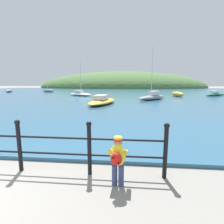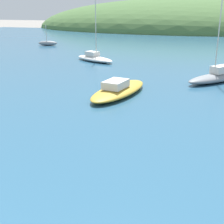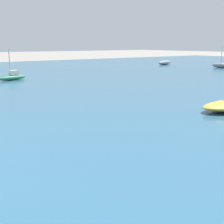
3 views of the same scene
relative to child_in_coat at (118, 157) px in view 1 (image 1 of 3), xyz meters
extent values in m
cube|color=#2D5B7A|center=(-2.98, 30.90, -0.56)|extent=(80.00, 60.00, 0.10)
ellipsoid|color=#476B38|center=(-2.98, 66.91, -0.61)|extent=(64.68, 35.57, 12.66)
cylinder|color=black|center=(-2.27, 0.40, -0.06)|extent=(0.09, 0.09, 1.10)
sphere|color=black|center=(-2.27, 0.40, 0.54)|extent=(0.12, 0.12, 0.12)
cylinder|color=black|center=(-0.65, 0.40, -0.06)|extent=(0.09, 0.09, 1.10)
sphere|color=black|center=(-0.65, 0.40, 0.54)|extent=(0.12, 0.12, 0.12)
cylinder|color=black|center=(0.97, 0.40, -0.06)|extent=(0.09, 0.09, 1.10)
sphere|color=black|center=(0.97, 0.40, 0.54)|extent=(0.12, 0.12, 0.12)
cylinder|color=navy|center=(-0.06, 0.03, -0.40)|extent=(0.11, 0.11, 0.42)
cylinder|color=navy|center=(0.07, 0.01, -0.40)|extent=(0.11, 0.11, 0.42)
ellipsoid|color=yellow|center=(0.00, 0.02, 0.01)|extent=(0.32, 0.25, 0.40)
ellipsoid|color=yellow|center=(0.00, -0.04, 0.19)|extent=(0.21, 0.14, 0.18)
cylinder|color=yellow|center=(-0.14, 0.12, 0.06)|extent=(0.12, 0.32, 0.19)
cylinder|color=yellow|center=(0.15, 0.10, 0.06)|extent=(0.12, 0.32, 0.19)
sphere|color=#A37556|center=(0.00, 0.02, 0.31)|extent=(0.17, 0.17, 0.17)
cylinder|color=red|center=(0.00, 0.02, 0.34)|extent=(0.17, 0.17, 0.04)
cylinder|color=yellow|center=(0.00, 0.02, 0.38)|extent=(0.16, 0.16, 0.04)
ellipsoid|color=red|center=(-0.02, -0.17, 0.03)|extent=(0.23, 0.15, 0.24)
sphere|color=black|center=(-0.07, -0.23, 0.09)|extent=(0.04, 0.04, 0.04)
sphere|color=black|center=(0.03, -0.24, -0.01)|extent=(0.04, 0.04, 0.04)
ellipsoid|color=gold|center=(-2.23, 12.46, -0.29)|extent=(2.71, 5.38, 0.44)
cube|color=silver|center=(-2.31, 12.09, 0.13)|extent=(1.22, 1.60, 0.40)
ellipsoid|color=gray|center=(-16.28, 31.31, -0.23)|extent=(2.40, 1.16, 0.56)
cylinder|color=beige|center=(-16.40, 31.29, 0.97)|extent=(0.07, 0.07, 1.84)
ellipsoid|color=gold|center=(6.96, 22.39, -0.17)|extent=(1.52, 3.29, 0.67)
ellipsoid|color=gray|center=(2.80, 17.05, -0.25)|extent=(4.04, 4.49, 0.51)
cube|color=silver|center=(3.03, 17.32, 0.23)|extent=(1.39, 1.47, 0.46)
cylinder|color=beige|center=(2.65, 16.86, 2.64)|extent=(0.07, 0.07, 5.28)
ellipsoid|color=#287551|center=(12.92, 24.13, -0.32)|extent=(4.25, 3.32, 0.38)
cube|color=silver|center=(12.65, 23.96, 0.04)|extent=(1.36, 1.19, 0.34)
ellipsoid|color=silver|center=(-7.04, 22.13, -0.30)|extent=(4.32, 3.28, 0.42)
cube|color=silver|center=(-7.31, 22.29, 0.11)|extent=(1.39, 1.23, 0.38)
cylinder|color=beige|center=(-6.85, 22.02, 2.23)|extent=(0.07, 0.07, 4.64)
ellipsoid|color=gray|center=(-24.12, 30.30, -0.23)|extent=(1.52, 3.04, 0.55)
camera|label=1|loc=(0.20, -3.16, 1.41)|focal=28.00mm
camera|label=2|loc=(1.99, -3.04, 3.93)|focal=50.00mm
camera|label=3|loc=(4.55, -0.10, 2.19)|focal=50.00mm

